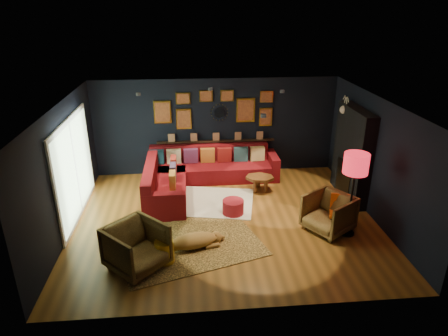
{
  "coord_description": "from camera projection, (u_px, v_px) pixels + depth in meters",
  "views": [
    {
      "loc": [
        -0.73,
        -7.59,
        4.44
      ],
      "look_at": [
        -0.0,
        0.3,
        1.12
      ],
      "focal_mm": 32.0,
      "sensor_mm": 36.0,
      "label": 1
    }
  ],
  "objects": [
    {
      "name": "sunburst_mirror",
      "position": [
        219.0,
        113.0,
        10.6
      ],
      "size": [
        0.47,
        0.16,
        0.47
      ],
      "color": "silver",
      "rests_on": "room_walls"
    },
    {
      "name": "fireplace",
      "position": [
        352.0,
        157.0,
        9.44
      ],
      "size": [
        0.31,
        1.6,
        2.2
      ],
      "color": "black",
      "rests_on": "ground"
    },
    {
      "name": "coffee_table",
      "position": [
        260.0,
        179.0,
        9.99
      ],
      "size": [
        0.81,
        0.66,
        0.36
      ],
      "rotation": [
        0.0,
        0.0,
        -0.17
      ],
      "color": "brown",
      "rests_on": "shag_rug"
    },
    {
      "name": "gold_stool",
      "position": [
        165.0,
        252.0,
        7.27
      ],
      "size": [
        0.35,
        0.35,
        0.44
      ],
      "primitive_type": "cylinder",
      "color": "gold",
      "rests_on": "ground"
    },
    {
      "name": "pouf",
      "position": [
        233.0,
        207.0,
        8.92
      ],
      "size": [
        0.48,
        0.48,
        0.31
      ],
      "primitive_type": "cylinder",
      "color": "maroon",
      "rests_on": "shag_rug"
    },
    {
      "name": "dog",
      "position": [
        194.0,
        238.0,
        7.69
      ],
      "size": [
        1.37,
        0.9,
        0.4
      ],
      "primitive_type": null,
      "rotation": [
        0.0,
        0.0,
        0.24
      ],
      "color": "#A27239",
      "rests_on": "leopard_rug"
    },
    {
      "name": "leopard_rug",
      "position": [
        189.0,
        244.0,
        7.88
      ],
      "size": [
        3.15,
        2.64,
        0.02
      ],
      "primitive_type": "cube",
      "rotation": [
        0.0,
        0.0,
        0.3
      ],
      "color": "tan",
      "rests_on": "ground"
    },
    {
      "name": "orange_chair",
      "position": [
        339.0,
        210.0,
        8.25
      ],
      "size": [
        0.46,
        0.46,
        0.78
      ],
      "rotation": [
        0.0,
        0.0,
        -0.33
      ],
      "color": "black",
      "rests_on": "ground"
    },
    {
      "name": "armchair_right",
      "position": [
        329.0,
        212.0,
        8.21
      ],
      "size": [
        1.13,
        1.15,
        0.87
      ],
      "primitive_type": "imported",
      "rotation": [
        0.0,
        0.0,
        -0.98
      ],
      "color": "#AA823F",
      "rests_on": "ground"
    },
    {
      "name": "floor_lamp",
      "position": [
        356.0,
        167.0,
        7.67
      ],
      "size": [
        0.49,
        0.49,
        1.76
      ],
      "color": "black",
      "rests_on": "ground"
    },
    {
      "name": "room_walls",
      "position": [
        225.0,
        152.0,
        8.13
      ],
      "size": [
        6.5,
        6.5,
        6.5
      ],
      "color": "black",
      "rests_on": "ground"
    },
    {
      "name": "sectional",
      "position": [
        195.0,
        175.0,
        10.23
      ],
      "size": [
        3.41,
        2.69,
        0.86
      ],
      "color": "maroon",
      "rests_on": "ground"
    },
    {
      "name": "gallery_wall",
      "position": [
        215.0,
        109.0,
        10.54
      ],
      "size": [
        3.15,
        0.04,
        1.02
      ],
      "color": "gold",
      "rests_on": "room_walls"
    },
    {
      "name": "sliding_door",
      "position": [
        75.0,
        169.0,
        8.6
      ],
      "size": [
        0.06,
        2.8,
        2.2
      ],
      "color": "white",
      "rests_on": "ground"
    },
    {
      "name": "deer_head",
      "position": [
        351.0,
        109.0,
        9.51
      ],
      "size": [
        0.5,
        0.28,
        0.45
      ],
      "color": "white",
      "rests_on": "fireplace"
    },
    {
      "name": "shag_rug",
      "position": [
        207.0,
        202.0,
        9.52
      ],
      "size": [
        2.39,
        1.94,
        0.03
      ],
      "primitive_type": "cube",
      "rotation": [
        0.0,
        0.0,
        -0.19
      ],
      "color": "white",
      "rests_on": "ground"
    },
    {
      "name": "armchair_left",
      "position": [
        136.0,
        245.0,
        7.02
      ],
      "size": [
        1.25,
        1.25,
        0.94
      ],
      "primitive_type": "imported",
      "rotation": [
        0.0,
        0.0,
        0.78
      ],
      "color": "#AA823F",
      "rests_on": "ground"
    },
    {
      "name": "ledge",
      "position": [
        216.0,
        141.0,
        10.85
      ],
      "size": [
        3.2,
        0.12,
        0.04
      ],
      "primitive_type": "cube",
      "color": "black",
      "rests_on": "room_walls"
    },
    {
      "name": "ceiling_spots",
      "position": [
        222.0,
        97.0,
        8.49
      ],
      "size": [
        3.3,
        2.5,
        0.06
      ],
      "color": "black",
      "rests_on": "room_walls"
    },
    {
      "name": "floor",
      "position": [
        225.0,
        220.0,
        8.75
      ],
      "size": [
        6.5,
        6.5,
        0.0
      ],
      "primitive_type": "plane",
      "color": "brown",
      "rests_on": "ground"
    }
  ]
}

